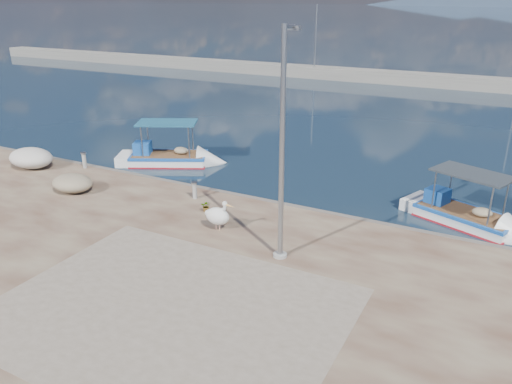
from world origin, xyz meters
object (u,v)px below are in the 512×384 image
object	(u,v)px
lamp_post	(282,156)
bollard_near	(195,190)
boat_right	(464,219)
pelican	(218,216)
boat_left	(168,160)

from	to	relation	value
lamp_post	bollard_near	xyz separation A→B (m)	(-5.15, 2.77, -2.91)
boat_right	pelican	world-z (taller)	boat_right
lamp_post	boat_right	bearing A→B (deg)	54.07
boat_left	lamp_post	world-z (taller)	lamp_post
boat_left	pelican	size ratio (longest dim) A/B	4.78
boat_left	bollard_near	xyz separation A→B (m)	(4.72, -4.40, 0.68)
bollard_near	boat_right	bearing A→B (deg)	20.87
boat_left	pelican	xyz separation A→B (m)	(7.12, -6.45, 0.84)
boat_left	boat_right	xyz separation A→B (m)	(14.61, -0.63, -0.02)
boat_left	pelican	distance (m)	9.65
pelican	boat_right	bearing A→B (deg)	39.79
boat_left	lamp_post	size ratio (longest dim) A/B	0.80
boat_left	bollard_near	size ratio (longest dim) A/B	7.90
pelican	boat_left	bearing A→B (deg)	139.72
boat_right	boat_left	bearing A→B (deg)	-161.31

